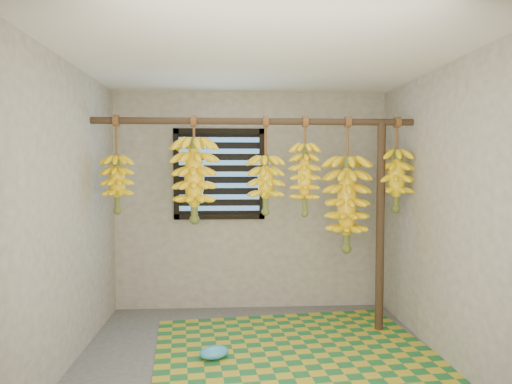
{
  "coord_description": "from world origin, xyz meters",
  "views": [
    {
      "loc": [
        -0.24,
        -3.56,
        1.57
      ],
      "look_at": [
        0.0,
        0.55,
        1.35
      ],
      "focal_mm": 32.0,
      "sensor_mm": 36.0,
      "label": 1
    }
  ],
  "objects": [
    {
      "name": "banana_bunch_a",
      "position": [
        -1.27,
        0.7,
        1.42
      ],
      "size": [
        0.28,
        0.28,
        0.9
      ],
      "color": "brown",
      "rests_on": "hanging_pole"
    },
    {
      "name": "banana_bunch_e",
      "position": [
        0.87,
        0.7,
        1.23
      ],
      "size": [
        0.4,
        0.4,
        1.27
      ],
      "color": "brown",
      "rests_on": "hanging_pole"
    },
    {
      "name": "banana_bunch_c",
      "position": [
        0.1,
        0.7,
        1.41
      ],
      "size": [
        0.32,
        0.32,
        0.91
      ],
      "color": "brown",
      "rests_on": "hanging_pole"
    },
    {
      "name": "window",
      "position": [
        -0.35,
        1.48,
        1.5
      ],
      "size": [
        1.0,
        0.04,
        1.0
      ],
      "color": "black",
      "rests_on": "wall_back"
    },
    {
      "name": "floor",
      "position": [
        0.0,
        0.0,
        -0.01
      ],
      "size": [
        3.0,
        3.0,
        0.01
      ],
      "primitive_type": "cube",
      "color": "#4B4B4B",
      "rests_on": "ground"
    },
    {
      "name": "support_post",
      "position": [
        1.2,
        0.7,
        1.0
      ],
      "size": [
        0.08,
        0.08,
        2.0
      ],
      "primitive_type": "cylinder",
      "color": "#3A2A1C",
      "rests_on": "floor"
    },
    {
      "name": "ceiling",
      "position": [
        0.0,
        0.0,
        2.4
      ],
      "size": [
        3.0,
        3.0,
        0.01
      ],
      "primitive_type": "cube",
      "color": "silver",
      "rests_on": "wall_back"
    },
    {
      "name": "banana_bunch_b",
      "position": [
        -0.57,
        0.7,
        1.45
      ],
      "size": [
        0.4,
        0.4,
        0.98
      ],
      "color": "brown",
      "rests_on": "hanging_pole"
    },
    {
      "name": "hanging_pole",
      "position": [
        0.0,
        0.7,
        2.0
      ],
      "size": [
        3.0,
        0.06,
        0.06
      ],
      "primitive_type": "cylinder",
      "rotation": [
        0.0,
        1.57,
        0.0
      ],
      "color": "#3A2A1C",
      "rests_on": "wall_left"
    },
    {
      "name": "woven_mat",
      "position": [
        0.31,
        0.25,
        0.01
      ],
      "size": [
        2.53,
        2.11,
        0.01
      ],
      "primitive_type": "cube",
      "rotation": [
        0.0,
        0.0,
        0.11
      ],
      "color": "#1B5D2B",
      "rests_on": "floor"
    },
    {
      "name": "wall_back",
      "position": [
        0.0,
        1.5,
        1.2
      ],
      "size": [
        3.0,
        0.01,
        2.4
      ],
      "primitive_type": "cube",
      "color": "slate",
      "rests_on": "floor"
    },
    {
      "name": "banana_bunch_f",
      "position": [
        1.35,
        0.7,
        1.45
      ],
      "size": [
        0.3,
        0.3,
        0.89
      ],
      "color": "brown",
      "rests_on": "hanging_pole"
    },
    {
      "name": "wall_right",
      "position": [
        1.5,
        0.0,
        1.2
      ],
      "size": [
        0.01,
        3.0,
        2.4
      ],
      "primitive_type": "cube",
      "color": "slate",
      "rests_on": "floor"
    },
    {
      "name": "plastic_bag",
      "position": [
        -0.37,
        0.11,
        0.06
      ],
      "size": [
        0.3,
        0.26,
        0.1
      ],
      "primitive_type": "ellipsoid",
      "rotation": [
        0.0,
        0.0,
        0.4
      ],
      "color": "#358EC5",
      "rests_on": "woven_mat"
    },
    {
      "name": "wall_left",
      "position": [
        -1.5,
        0.0,
        1.2
      ],
      "size": [
        0.01,
        3.0,
        2.4
      ],
      "primitive_type": "cube",
      "color": "slate",
      "rests_on": "floor"
    },
    {
      "name": "banana_bunch_d",
      "position": [
        0.47,
        0.7,
        1.46
      ],
      "size": [
        0.29,
        0.29,
        0.94
      ],
      "color": "brown",
      "rests_on": "hanging_pole"
    }
  ]
}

